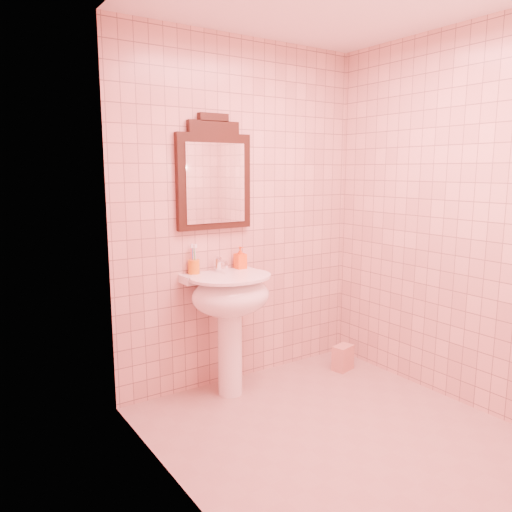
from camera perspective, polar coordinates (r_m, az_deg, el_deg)
floor at (r=3.21m, az=9.74°, el=-19.73°), size 2.20×2.20×0.00m
back_wall at (r=3.68m, az=-1.58°, el=4.74°), size 2.00×0.02×2.50m
pedestal_sink at (r=3.46m, az=-2.97°, el=-5.49°), size 0.58×0.58×0.86m
faucet at (r=3.52m, az=-4.15°, el=-0.93°), size 0.04×0.16×0.11m
mirror at (r=3.52m, az=-4.80°, el=9.04°), size 0.57×0.06×0.79m
toothbrush_cup at (r=3.48m, az=-7.11°, el=-1.21°), size 0.08×0.08×0.18m
soap_dispenser at (r=3.63m, az=-1.81°, el=-0.19°), size 0.08×0.08×0.16m
towel at (r=4.11m, az=9.89°, el=-11.38°), size 0.18×0.14×0.20m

